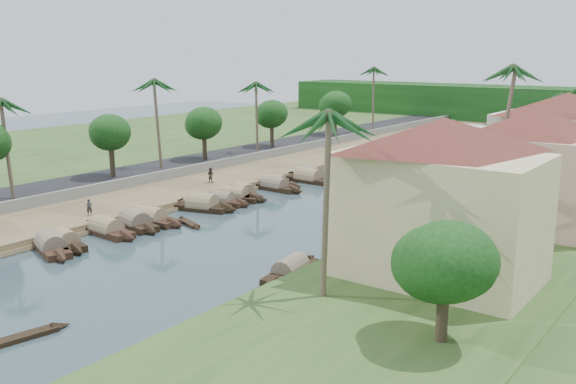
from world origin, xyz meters
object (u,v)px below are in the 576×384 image
Objects in this scene: building_near at (440,198)px; person_near at (89,207)px; bridge at (511,132)px; sampan_1 at (65,242)px; sampan_0 at (51,246)px.

building_near reaches higher than person_near.
bridge is 82.61m from sampan_1.
building_near reaches higher than sampan_1.
sampan_1 is (-28.11, -8.09, -5.97)m from building_near.
bridge is 3.38× the size of sampan_0.
building_near is 29.85m from sampan_1.
building_near is 32.78m from person_near.
bridge is 83.93m from sampan_0.
building_near is 1.79× the size of sampan_0.
building_near is at bearing 29.04° from sampan_1.
building_near is 9.87× the size of person_near.
bridge is 3.90× the size of sampan_1.
sampan_1 is (-9.12, -82.09, -1.31)m from bridge.
bridge is 18.60× the size of person_near.
sampan_1 is 4.77× the size of person_near.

